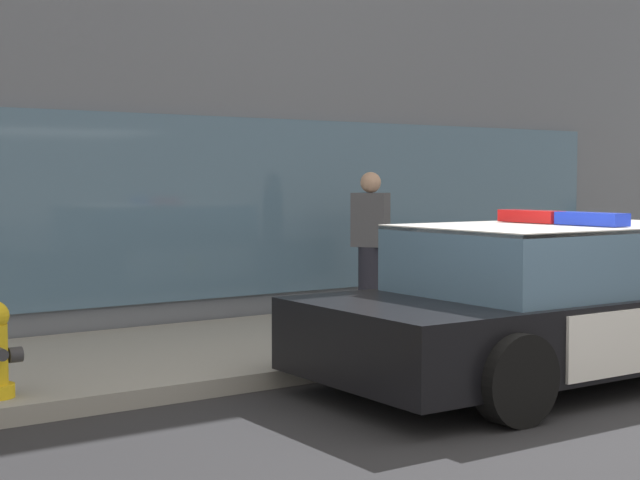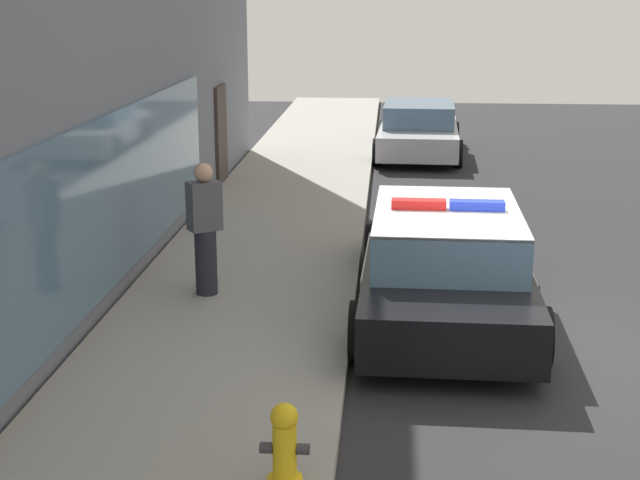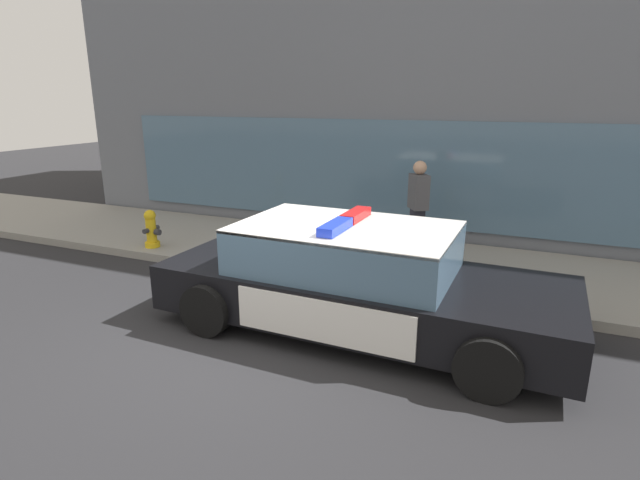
{
  "view_description": "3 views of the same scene",
  "coord_description": "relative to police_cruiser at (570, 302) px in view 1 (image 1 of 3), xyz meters",
  "views": [
    {
      "loc": [
        -5.44,
        -4.94,
        1.78
      ],
      "look_at": [
        -1.18,
        1.11,
        1.31
      ],
      "focal_mm": 54.41,
      "sensor_mm": 36.0,
      "label": 1
    },
    {
      "loc": [
        -9.84,
        1.51,
        3.95
      ],
      "look_at": [
        0.34,
        2.28,
        1.2
      ],
      "focal_mm": 52.32,
      "sensor_mm": 36.0,
      "label": 2
    },
    {
      "loc": [
        3.29,
        -4.92,
        2.94
      ],
      "look_at": [
        0.43,
        1.76,
        0.85
      ],
      "focal_mm": 28.03,
      "sensor_mm": 36.0,
      "label": 3
    }
  ],
  "objects": [
    {
      "name": "ground",
      "position": [
        -1.34,
        -0.8,
        -0.68
      ],
      "size": [
        48.0,
        48.0,
        0.0
      ],
      "primitive_type": "plane",
      "color": "#262628"
    },
    {
      "name": "sidewalk",
      "position": [
        -1.34,
        2.61,
        -0.61
      ],
      "size": [
        48.0,
        2.98,
        0.15
      ],
      "primitive_type": "cube",
      "color": "gray",
      "rests_on": "ground"
    },
    {
      "name": "storefront_building",
      "position": [
        1.35,
        8.34,
        4.04
      ],
      "size": [
        19.87,
        8.46,
        9.46
      ],
      "color": "slate",
      "rests_on": "ground"
    },
    {
      "name": "police_cruiser",
      "position": [
        0.0,
        0.0,
        0.0
      ],
      "size": [
        5.23,
        2.25,
        1.49
      ],
      "rotation": [
        0.0,
        0.0,
        -0.02
      ],
      "color": "black",
      "rests_on": "ground"
    },
    {
      "name": "pedestrian_on_sidewalk",
      "position": [
        0.11,
        3.03,
        0.33
      ],
      "size": [
        0.44,
        0.48,
        1.71
      ],
      "rotation": [
        0.0,
        0.0,
        0.59
      ],
      "color": "#23232D",
      "rests_on": "sidewalk"
    }
  ]
}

